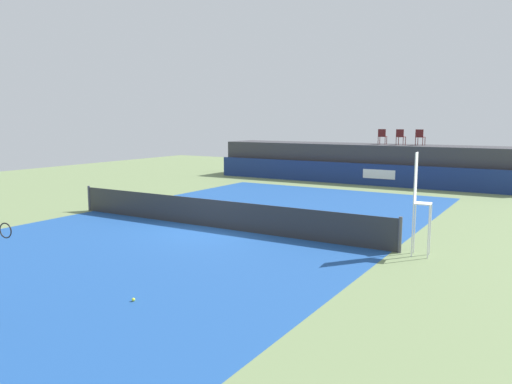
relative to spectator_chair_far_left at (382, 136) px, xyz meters
name	(u,v)px	position (x,y,z in m)	size (l,w,h in m)	color
ground_plane	(261,214)	(-0.90, -12.29, -2.69)	(48.00, 48.00, 0.00)	#6B7F51
court_inner	(215,228)	(-0.90, -15.29, -2.69)	(12.00, 22.00, 0.00)	#1C478C
sponsor_wall	(356,174)	(-0.90, -1.79, -2.09)	(18.00, 0.22, 1.20)	navy
spectator_platform	(366,163)	(-0.90, 0.01, -1.59)	(18.00, 2.80, 2.20)	#38383D
spectator_chair_far_left	(382,136)	(0.00, 0.00, 0.00)	(0.47, 0.47, 0.89)	#561919
spectator_chair_left	(401,136)	(1.07, -0.03, 0.00)	(0.46, 0.46, 0.89)	#561919
spectator_chair_center	(420,136)	(2.12, 0.10, 0.00)	(0.48, 0.48, 0.89)	#561919
umpire_chair	(419,197)	(5.75, -15.31, -1.11)	(0.48, 0.48, 2.76)	white
tennis_net	(215,214)	(-0.90, -15.29, -2.22)	(12.40, 0.02, 0.95)	#2D2D2D
net_post_near	(89,198)	(-7.10, -15.29, -2.19)	(0.10, 0.10, 1.00)	#4C4C51
net_post_far	(400,235)	(5.30, -15.29, -2.19)	(0.10, 0.10, 1.00)	#4C4C51
tennis_ball	(133,300)	(1.77, -21.77, -2.66)	(0.07, 0.07, 0.07)	#D8EA33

